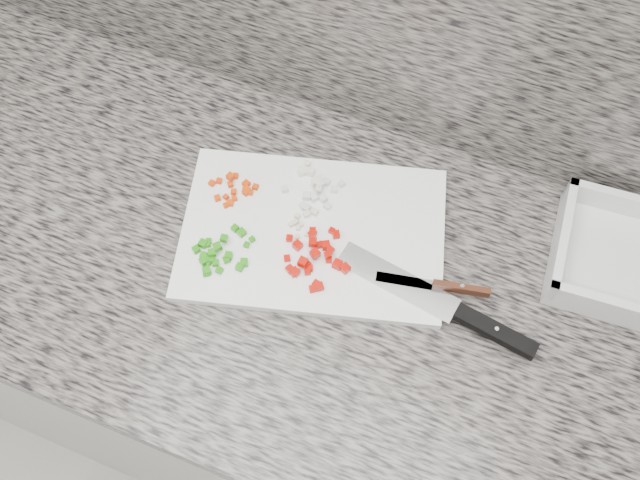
# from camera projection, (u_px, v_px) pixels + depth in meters

# --- Properties ---
(cabinet) EXTENTS (3.92, 0.62, 0.86)m
(cabinet) POSITION_uv_depth(u_px,v_px,m) (300.00, 362.00, 1.49)
(cabinet) COLOR beige
(cabinet) RESTS_ON ground
(countertop) EXTENTS (3.96, 0.64, 0.04)m
(countertop) POSITION_uv_depth(u_px,v_px,m) (293.00, 268.00, 1.10)
(countertop) COLOR #69635C
(countertop) RESTS_ON cabinet
(cutting_board) EXTENTS (0.46, 0.37, 0.01)m
(cutting_board) POSITION_uv_depth(u_px,v_px,m) (313.00, 233.00, 1.09)
(cutting_board) COLOR white
(cutting_board) RESTS_ON countertop
(carrot_pile) EXTENTS (0.08, 0.06, 0.02)m
(carrot_pile) POSITION_uv_depth(u_px,v_px,m) (235.00, 189.00, 1.12)
(carrot_pile) COLOR #D53904
(carrot_pile) RESTS_ON cutting_board
(onion_pile) EXTENTS (0.09, 0.10, 0.02)m
(onion_pile) POSITION_uv_depth(u_px,v_px,m) (313.00, 187.00, 1.12)
(onion_pile) COLOR silver
(onion_pile) RESTS_ON cutting_board
(green_pepper_pile) EXTENTS (0.09, 0.10, 0.02)m
(green_pepper_pile) POSITION_uv_depth(u_px,v_px,m) (219.00, 254.00, 1.06)
(green_pepper_pile) COLOR #21840C
(green_pepper_pile) RESTS_ON cutting_board
(red_pepper_pile) EXTENTS (0.11, 0.11, 0.02)m
(red_pepper_pile) POSITION_uv_depth(u_px,v_px,m) (315.00, 258.00, 1.06)
(red_pepper_pile) COLOR #BA0C02
(red_pepper_pile) RESTS_ON cutting_board
(garlic_pile) EXTENTS (0.04, 0.05, 0.01)m
(garlic_pile) POSITION_uv_depth(u_px,v_px,m) (297.00, 226.00, 1.09)
(garlic_pile) COLOR beige
(garlic_pile) RESTS_ON cutting_board
(chef_knife) EXTENTS (0.31, 0.08, 0.02)m
(chef_knife) POSITION_uv_depth(u_px,v_px,m) (461.00, 314.00, 1.02)
(chef_knife) COLOR #BBBDC2
(chef_knife) RESTS_ON cutting_board
(paring_knife) EXTENTS (0.17, 0.05, 0.02)m
(paring_knife) POSITION_uv_depth(u_px,v_px,m) (447.00, 287.00, 1.04)
(paring_knife) COLOR #BBBDC2
(paring_knife) RESTS_ON cutting_board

